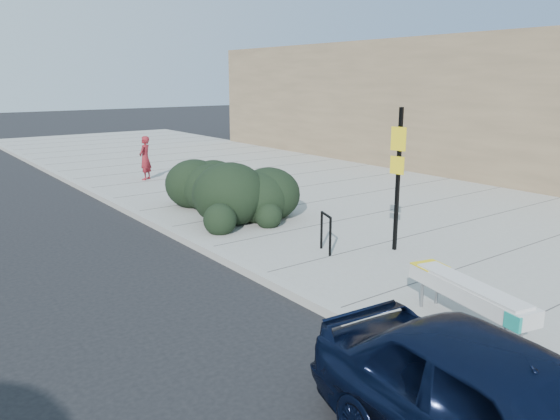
{
  "coord_description": "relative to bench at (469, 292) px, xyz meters",
  "views": [
    {
      "loc": [
        -5.41,
        -5.82,
        3.67
      ],
      "look_at": [
        1.15,
        2.99,
        1.0
      ],
      "focal_mm": 35.0,
      "sensor_mm": 36.0,
      "label": 1
    }
  ],
  "objects": [
    {
      "name": "curb_near",
      "position": [
        -1.13,
        6.58,
        -0.59
      ],
      "size": [
        0.22,
        50.0,
        0.17
      ],
      "primitive_type": "cube",
      "color": "#9E9E99",
      "rests_on": "ground"
    },
    {
      "name": "sedan_navy",
      "position": [
        -2.37,
        -2.02,
        0.03
      ],
      "size": [
        2.04,
        4.3,
        1.42
      ],
      "primitive_type": "imported",
      "rotation": [
        0.0,
        0.0,
        -0.09
      ],
      "color": "black",
      "rests_on": "ground"
    },
    {
      "name": "pedestrian",
      "position": [
        1.05,
        13.91,
        0.24
      ],
      "size": [
        0.67,
        0.64,
        1.54
      ],
      "primitive_type": "imported",
      "rotation": [
        0.0,
        0.0,
        3.85
      ],
      "color": "maroon",
      "rests_on": "sidewalk_near"
    },
    {
      "name": "bike_rack",
      "position": [
        0.67,
        3.85,
        -0.03
      ],
      "size": [
        0.24,
        0.53,
        0.82
      ],
      "rotation": [
        0.0,
        0.0,
        -0.37
      ],
      "color": "black",
      "rests_on": "sidewalk_near"
    },
    {
      "name": "sign_post",
      "position": [
        1.93,
        3.11,
        1.13
      ],
      "size": [
        0.13,
        0.34,
        2.96
      ],
      "rotation": [
        0.0,
        0.0,
        0.16
      ],
      "color": "black",
      "rests_on": "sidewalk_near"
    },
    {
      "name": "bench",
      "position": [
        0.0,
        0.0,
        0.0
      ],
      "size": [
        0.94,
        2.24,
        0.67
      ],
      "rotation": [
        0.0,
        0.0,
        -0.22
      ],
      "color": "gray",
      "rests_on": "sidewalk_near"
    },
    {
      "name": "hedge",
      "position": [
        0.66,
        8.3,
        0.31
      ],
      "size": [
        2.83,
        4.72,
        1.67
      ],
      "primitive_type": "ellipsoid",
      "rotation": [
        0.0,
        0.0,
        -0.14
      ],
      "color": "black",
      "rests_on": "sidewalk_near"
    },
    {
      "name": "ground",
      "position": [
        -1.13,
        1.58,
        -0.68
      ],
      "size": [
        120.0,
        120.0,
        0.0
      ],
      "primitive_type": "plane",
      "color": "black",
      "rests_on": "ground"
    },
    {
      "name": "sidewalk_near",
      "position": [
        4.47,
        6.58,
        -0.6
      ],
      "size": [
        11.2,
        50.0,
        0.15
      ],
      "primitive_type": "cube",
      "color": "gray",
      "rests_on": "ground"
    }
  ]
}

